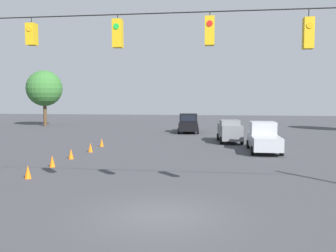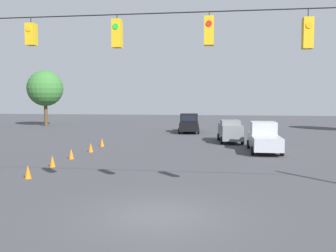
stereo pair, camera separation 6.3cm
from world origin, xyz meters
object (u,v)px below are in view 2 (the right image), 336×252
Objects in this scene: pickup_truck_silver_oncoming_far at (264,138)px; sedan_grey_oncoming_deep at (230,131)px; pickup_truck_black_withflow_deep at (189,124)px; traffic_cone_fifth at (102,142)px; overhead_signal_span at (166,71)px; traffic_cone_nearest at (28,172)px; traffic_cone_second at (52,161)px; tree_horizon_left at (45,88)px; traffic_cone_third at (71,154)px; traffic_cone_fourth at (91,147)px.

pickup_truck_silver_oncoming_far is 1.23× the size of sedan_grey_oncoming_deep.
traffic_cone_fifth is (5.86, 12.82, -0.65)m from pickup_truck_black_withflow_deep.
traffic_cone_fifth is at bearing -64.53° from overhead_signal_span.
traffic_cone_nearest and traffic_cone_fifth have the same top height.
traffic_cone_second is 0.09× the size of tree_horizon_left.
pickup_truck_silver_oncoming_far is 34.13m from tree_horizon_left.
traffic_cone_nearest is at bearing 76.98° from pickup_truck_black_withflow_deep.
traffic_cone_third is (5.91, 18.90, -0.65)m from pickup_truck_black_withflow_deep.
overhead_signal_span is at bearing 152.54° from traffic_cone_nearest.
traffic_cone_nearest is 1.00× the size of traffic_cone_second.
sedan_grey_oncoming_deep is at bearing -144.15° from traffic_cone_fourth.
overhead_signal_span reaches higher than traffic_cone_second.
tree_horizon_left is at bearing -63.28° from traffic_cone_second.
sedan_grey_oncoming_deep is 6.86× the size of traffic_cone_nearest.
traffic_cone_second is at bearing 32.30° from pickup_truck_silver_oncoming_far.
pickup_truck_black_withflow_deep is at bearing -107.36° from traffic_cone_third.
traffic_cone_fifth is (10.17, 4.21, -0.68)m from sedan_grey_oncoming_deep.
overhead_signal_span is 36.48× the size of traffic_cone_nearest.
pickup_truck_black_withflow_deep reaches higher than traffic_cone_nearest.
traffic_cone_fourth is (5.71, 15.84, -0.65)m from pickup_truck_black_withflow_deep.
traffic_cone_fifth is at bearing -87.24° from traffic_cone_fourth.
pickup_truck_black_withflow_deep is at bearing -86.80° from overhead_signal_span.
traffic_cone_fourth is at bearing 35.85° from sedan_grey_oncoming_deep.
overhead_signal_span is 36.48× the size of traffic_cone_second.
pickup_truck_black_withflow_deep is 8.62× the size of traffic_cone_fifth.
overhead_signal_span reaches higher than traffic_cone_fourth.
sedan_grey_oncoming_deep is 16.57m from traffic_cone_second.
traffic_cone_fifth is at bearing 22.52° from sedan_grey_oncoming_deep.
traffic_cone_nearest is 1.00× the size of traffic_cone_fourth.
traffic_cone_third is (0.20, -5.77, 0.00)m from traffic_cone_nearest.
overhead_signal_span reaches higher than traffic_cone_nearest.
traffic_cone_fifth is at bearing -89.25° from traffic_cone_nearest.
traffic_cone_second is (7.46, -6.79, -4.51)m from overhead_signal_span.
sedan_grey_oncoming_deep reaches higher than traffic_cone_fifth.
traffic_cone_nearest is 8.83m from traffic_cone_fourth.
sedan_grey_oncoming_deep is 14.52m from traffic_cone_third.
traffic_cone_second is 1.00× the size of traffic_cone_third.
pickup_truck_black_withflow_deep is 8.62× the size of traffic_cone_third.
tree_horizon_left is (14.39, -19.71, 4.78)m from traffic_cone_fifth.
traffic_cone_fourth is (-0.19, -3.06, 0.00)m from traffic_cone_third.
sedan_grey_oncoming_deep is at bearing -127.92° from traffic_cone_second.
pickup_truck_silver_oncoming_far is at bearing -170.50° from traffic_cone_fourth.
traffic_cone_nearest is 11.85m from traffic_cone_fifth.
sedan_grey_oncoming_deep reaches higher than traffic_cone_nearest.
traffic_cone_third is at bearing 72.64° from pickup_truck_black_withflow_deep.
tree_horizon_left is at bearing -37.59° from pickup_truck_silver_oncoming_far.
traffic_cone_second is at bearing -42.32° from overhead_signal_span.
traffic_cone_fifth is at bearing -90.07° from traffic_cone_second.
traffic_cone_nearest is at bearing 90.07° from traffic_cone_fourth.
traffic_cone_fifth is (0.16, -11.85, 0.00)m from traffic_cone_nearest.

